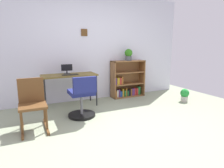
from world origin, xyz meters
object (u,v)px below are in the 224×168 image
Objects in this scene: potted_plant_floor at (185,95)px; bookshelf_low at (126,81)px; keyboard at (70,75)px; rocking_chair at (32,103)px; monitor at (67,69)px; office_chair at (82,99)px; desk at (69,77)px; potted_plant_on_shelf at (128,54)px.

bookshelf_low is at bearing 135.97° from potted_plant_floor.
rocking_chair is at bearing -135.12° from keyboard.
monitor is 0.29× the size of rocking_chair.
keyboard reaches higher than potted_plant_floor.
office_chair is at bearing -84.84° from monitor.
desk is 1.26m from rocking_chair.
desk is 4.86× the size of monitor.
potted_plant_on_shelf is at bearing 2.57° from monitor.
desk is 1.60m from bookshelf_low.
potted_plant_floor is (2.57, -0.03, -0.19)m from office_chair.
monitor is at bearing -175.43° from bookshelf_low.
bookshelf_low reaches higher than keyboard.
office_chair reaches higher than potted_plant_floor.
monitor reaches higher than keyboard.
bookshelf_low is (1.51, 1.00, 0.06)m from office_chair.
office_chair is at bearing -148.38° from potted_plant_on_shelf.
bookshelf_low is at bearing 7.78° from desk.
potted_plant_on_shelf is at bearing 24.23° from rocking_chair.
office_chair is 0.88m from rocking_chair.
keyboard is (-0.01, -0.11, 0.07)m from desk.
potted_plant_floor is at bearing 1.85° from rocking_chair.
bookshelf_low is 3.21× the size of potted_plant_on_shelf.
keyboard is at bearing -92.69° from desk.
desk is 0.19m from monitor.
bookshelf_low is (1.56, 0.21, -0.25)m from desk.
desk is 2.79m from potted_plant_floor.
bookshelf_low reaches higher than office_chair.
monitor is (-0.03, 0.09, 0.17)m from desk.
bookshelf_low is (1.59, 0.13, -0.41)m from monitor.
potted_plant_floor is at bearing -44.03° from bookshelf_low.
keyboard is 1.66m from potted_plant_on_shelf.
bookshelf_low is at bearing 33.42° from office_chair.
potted_plant_floor is at bearing -0.58° from office_chair.
desk is at bearing -174.27° from potted_plant_on_shelf.
office_chair is (0.05, -0.78, -0.31)m from desk.
bookshelf_low is at bearing 11.73° from keyboard.
office_chair is (0.06, -0.67, -0.38)m from keyboard.
monitor is at bearing 95.16° from office_chair.
rocking_chair is 2.64m from bookshelf_low.
rocking_chair is at bearing -128.08° from monitor.
rocking_chair is 0.86× the size of bookshelf_low.
potted_plant_floor is (1.06, -1.02, -0.25)m from bookshelf_low.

